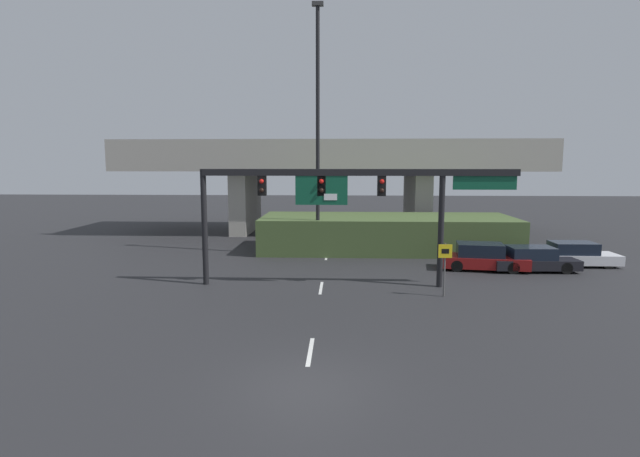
% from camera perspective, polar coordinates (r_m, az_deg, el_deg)
% --- Properties ---
extents(ground_plane, '(160.00, 160.00, 0.00)m').
position_cam_1_polar(ground_plane, '(14.05, -1.77, -17.41)').
color(ground_plane, '#262628').
extents(lane_markings, '(0.14, 43.01, 0.01)m').
position_cam_1_polar(lane_markings, '(27.93, 0.47, -4.75)').
color(lane_markings, silver).
rests_on(lane_markings, ground).
extents(signal_gantry, '(15.06, 0.44, 5.64)m').
position_cam_1_polar(signal_gantry, '(23.75, 2.98, 4.24)').
color(signal_gantry, black).
rests_on(signal_gantry, ground).
extents(speed_limit_sign, '(0.60, 0.11, 2.41)m').
position_cam_1_polar(speed_limit_sign, '(22.79, 14.08, -3.73)').
color(speed_limit_sign, '#4C4C4C').
rests_on(speed_limit_sign, ground).
extents(highway_light_pole_near, '(0.70, 0.36, 15.56)m').
position_cam_1_polar(highway_light_pole_near, '(31.58, -0.26, 11.54)').
color(highway_light_pole_near, black).
rests_on(highway_light_pole_near, ground).
extents(overpass_bridge, '(35.07, 9.59, 7.77)m').
position_cam_1_polar(overpass_bridge, '(43.25, 1.25, 6.92)').
color(overpass_bridge, '#A39E93').
rests_on(overpass_bridge, ground).
extents(grass_embankment, '(16.97, 6.24, 2.32)m').
position_cam_1_polar(grass_embankment, '(34.41, 7.60, -0.54)').
color(grass_embankment, '#42562D').
rests_on(grass_embankment, ground).
extents(parked_sedan_near_right, '(4.99, 2.56, 1.49)m').
position_cam_1_polar(parked_sedan_near_right, '(29.33, 18.02, -3.17)').
color(parked_sedan_near_right, maroon).
rests_on(parked_sedan_near_right, ground).
extents(parked_sedan_mid_right, '(4.66, 1.95, 1.35)m').
position_cam_1_polar(parked_sedan_mid_right, '(29.98, 23.13, -3.29)').
color(parked_sedan_mid_right, black).
rests_on(parked_sedan_mid_right, ground).
extents(parked_sedan_far_right, '(4.65, 1.82, 1.39)m').
position_cam_1_polar(parked_sedan_far_right, '(32.50, 27.10, -2.69)').
color(parked_sedan_far_right, silver).
rests_on(parked_sedan_far_right, ground).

